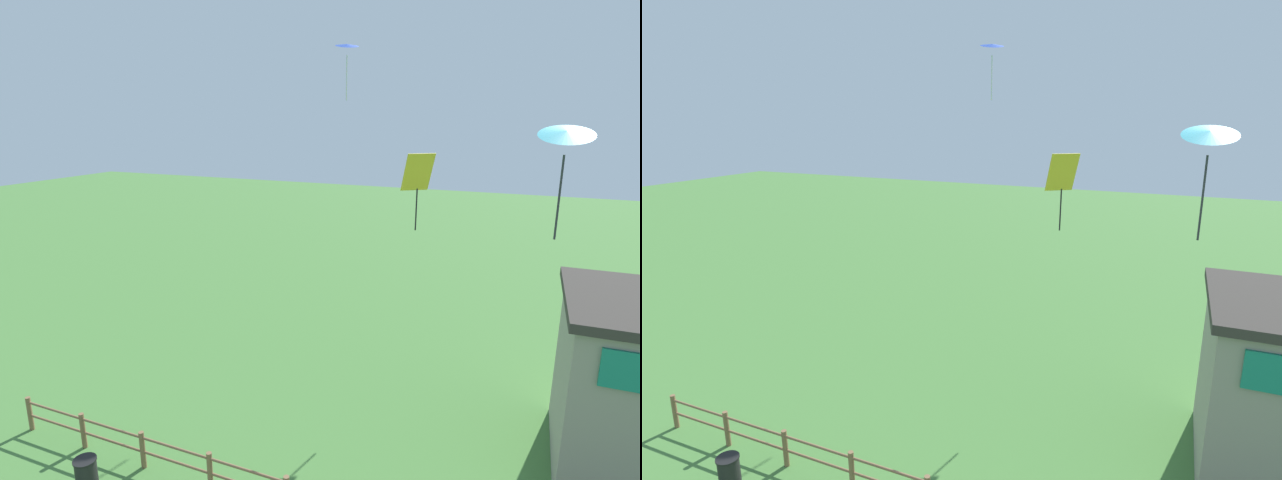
% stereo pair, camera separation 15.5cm
% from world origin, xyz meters
% --- Properties ---
extents(trash_bin, '(0.56, 0.56, 0.99)m').
position_xyz_m(trash_bin, '(-4.85, 4.15, 0.50)').
color(trash_bin, black).
rests_on(trash_bin, ground_plane).
extents(kite_blue_delta, '(1.27, 1.27, 2.22)m').
position_xyz_m(kite_blue_delta, '(-2.53, 16.15, 11.71)').
color(kite_blue_delta, blue).
extents(kite_cyan_delta, '(1.25, 1.21, 2.72)m').
position_xyz_m(kite_cyan_delta, '(5.19, 9.44, 8.71)').
color(kite_cyan_delta, '#2DB2C6').
extents(kite_yellow_diamond, '(1.12, 1.02, 2.65)m').
position_xyz_m(kite_yellow_diamond, '(1.02, 13.52, 7.13)').
color(kite_yellow_diamond, yellow).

